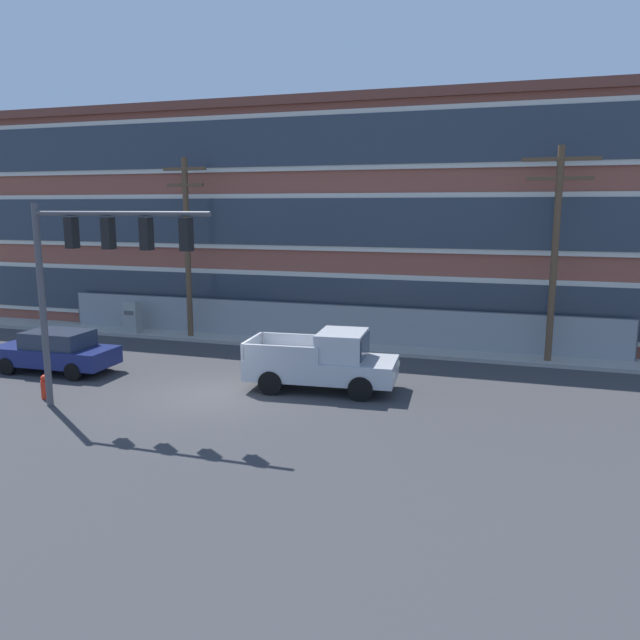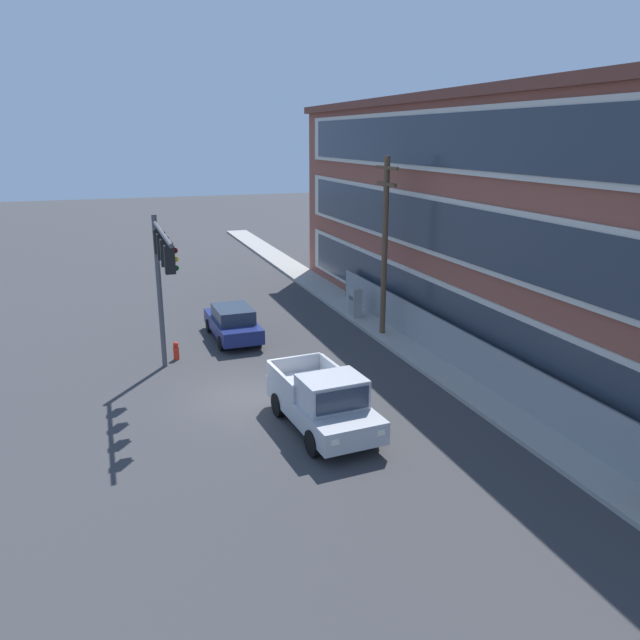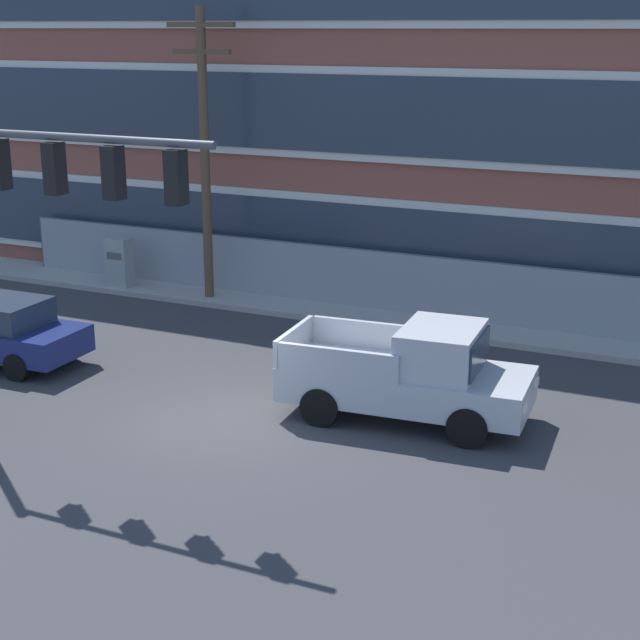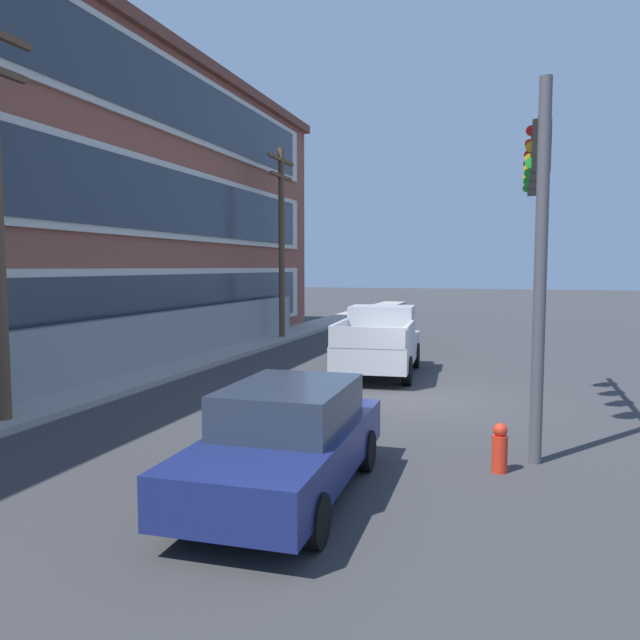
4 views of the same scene
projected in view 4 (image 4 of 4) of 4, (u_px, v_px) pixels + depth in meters
ground_plane at (421, 400)px, 15.01m from camera, size 160.00×160.00×0.00m
sidewalk_building_side at (133, 379)px, 17.39m from camera, size 80.00×1.94×0.16m
chain_link_fence at (140, 344)px, 18.43m from camera, size 25.74×0.06×1.82m
traffic_signal_mast at (539, 192)px, 11.71m from camera, size 5.81×0.43×6.18m
pickup_truck_silver at (379, 343)px, 18.64m from camera, size 5.16×2.47×2.02m
sedan_navy at (287, 440)px, 8.70m from camera, size 4.61×1.98×1.56m
utility_pole_midblock at (282, 234)px, 27.01m from camera, size 2.79×0.26×8.30m
fire_hydrant at (500, 448)px, 9.73m from camera, size 0.24×0.24×0.78m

